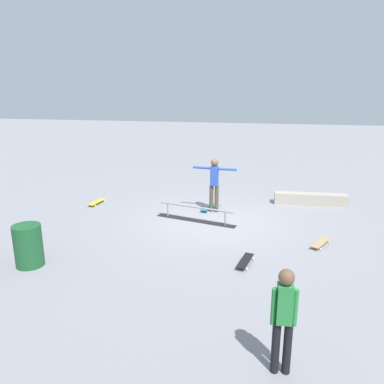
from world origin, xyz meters
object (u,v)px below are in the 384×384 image
at_px(loose_skateboard_natural, 321,243).
at_px(trash_bin, 28,246).
at_px(grind_rail, 195,215).
at_px(bystander_green_shirt, 284,316).
at_px(skater_main, 214,181).
at_px(loose_skateboard_yellow, 97,202).
at_px(skate_ledge, 310,199).
at_px(skateboard_main, 209,207).
at_px(loose_skateboard_black, 245,261).

height_order(loose_skateboard_natural, trash_bin, trash_bin).
bearing_deg(grind_rail, bystander_green_shirt, 125.91).
relative_size(skater_main, loose_skateboard_yellow, 2.03).
bearing_deg(skate_ledge, grind_rail, 34.00).
height_order(skateboard_main, trash_bin, trash_bin).
relative_size(bystander_green_shirt, loose_skateboard_natural, 1.92).
bearing_deg(loose_skateboard_black, skate_ledge, -9.20).
bearing_deg(grind_rail, skater_main, -98.85).
height_order(skater_main, skateboard_main, skater_main).
bearing_deg(skateboard_main, skate_ledge, -46.29).
xyz_separation_m(grind_rail, skateboard_main, (-0.24, -1.08, -0.12)).
height_order(skater_main, bystander_green_shirt, skater_main).
xyz_separation_m(loose_skateboard_natural, trash_bin, (6.31, 2.35, 0.39)).
height_order(skate_ledge, trash_bin, trash_bin).
bearing_deg(skater_main, skateboard_main, -36.56).
xyz_separation_m(skateboard_main, loose_skateboard_yellow, (3.72, 0.15, 0.00)).
bearing_deg(skateboard_main, loose_skateboard_natural, -102.80).
bearing_deg(loose_skateboard_yellow, trash_bin, 13.63).
height_order(bystander_green_shirt, loose_skateboard_black, bystander_green_shirt).
bearing_deg(loose_skateboard_yellow, grind_rail, 82.02).
relative_size(skater_main, loose_skateboard_black, 2.02).
relative_size(loose_skateboard_natural, loose_skateboard_yellow, 0.98).
bearing_deg(loose_skateboard_black, bystander_green_shirt, -156.44).
bearing_deg(trash_bin, skater_main, -127.42).
height_order(grind_rail, bystander_green_shirt, bystander_green_shirt).
bearing_deg(trash_bin, grind_rail, -130.59).
relative_size(loose_skateboard_black, trash_bin, 0.90).
bearing_deg(bystander_green_shirt, skate_ledge, -102.67).
bearing_deg(trash_bin, skateboard_main, -125.21).
distance_m(bystander_green_shirt, loose_skateboard_natural, 4.74).
distance_m(grind_rail, bystander_green_shirt, 6.15).
relative_size(grind_rail, loose_skateboard_black, 2.94).
bearing_deg(skater_main, skate_ledge, -149.94).
distance_m(loose_skateboard_yellow, trash_bin, 4.46).
relative_size(grind_rail, skate_ledge, 1.05).
xyz_separation_m(skate_ledge, bystander_green_shirt, (1.13, 7.97, 0.68)).
xyz_separation_m(skate_ledge, skateboard_main, (3.15, 1.20, -0.11)).
relative_size(skateboard_main, trash_bin, 0.89).
height_order(loose_skateboard_black, loose_skateboard_yellow, same).
relative_size(skate_ledge, loose_skateboard_yellow, 2.82).
bearing_deg(bystander_green_shirt, grind_rail, -72.86).
distance_m(skateboard_main, loose_skateboard_yellow, 3.73).
distance_m(bystander_green_shirt, loose_skateboard_yellow, 8.80).
bearing_deg(skate_ledge, skater_main, 24.26).
distance_m(grind_rail, loose_skateboard_yellow, 3.61).
distance_m(skate_ledge, trash_bin, 8.60).
xyz_separation_m(loose_skateboard_black, loose_skateboard_natural, (-1.74, -1.37, 0.00)).
height_order(skate_ledge, loose_skateboard_natural, skate_ledge).
xyz_separation_m(grind_rail, skater_main, (-0.40, -0.94, 0.78)).
bearing_deg(skate_ledge, bystander_green_shirt, 81.94).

